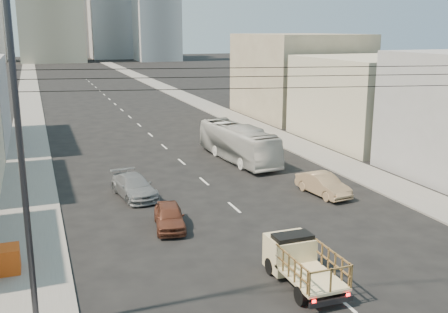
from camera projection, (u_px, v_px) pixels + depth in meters
sidewalk_left at (29, 101)px, 79.11m from camera, size 3.50×180.00×0.12m
sidewalk_right at (179, 94)px, 86.91m from camera, size 3.50×180.00×0.12m
lane_dashes at (126, 113)px, 67.50m from camera, size 0.15×104.00×0.01m
flatbed_pickup at (301, 259)px, 22.14m from camera, size 1.95×4.41×1.90m
city_bus at (238, 143)px, 43.03m from camera, size 3.38×10.74×2.94m
sedan_brown at (169, 216)px, 28.47m from camera, size 2.16×4.06×1.31m
sedan_tan at (323, 185)px, 34.14m from camera, size 2.05×4.46×1.42m
sedan_grey at (134, 186)px, 33.74m from camera, size 2.66×5.12×1.42m
streetlamp_left at (25, 157)px, 17.46m from camera, size 2.36×0.25×12.00m
overhead_wires at (364, 76)px, 18.36m from camera, size 23.01×5.02×0.72m
bldg_right_mid at (372, 100)px, 50.20m from camera, size 11.00×14.00×8.00m
bldg_right_far at (298, 75)px, 64.74m from camera, size 12.00×16.00×10.00m
midrise_ne at (111, 2)px, 189.26m from camera, size 16.00×16.00×40.00m
midrise_east at (157, 19)px, 176.41m from camera, size 14.00×14.00×28.00m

